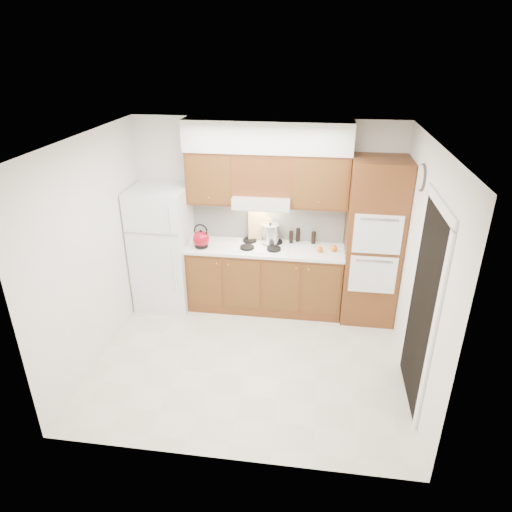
{
  "coord_description": "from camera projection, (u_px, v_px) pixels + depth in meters",
  "views": [
    {
      "loc": [
        0.69,
        -4.42,
        3.47
      ],
      "look_at": [
        0.01,
        0.45,
        1.15
      ],
      "focal_mm": 32.0,
      "sensor_mm": 36.0,
      "label": 1
    }
  ],
  "objects": [
    {
      "name": "cooktop",
      "position": [
        262.0,
        246.0,
        6.21
      ],
      "size": [
        0.74,
        0.5,
        0.01
      ],
      "primitive_type": "cube",
      "color": "white",
      "rests_on": "countertop"
    },
    {
      "name": "condiment_c",
      "position": [
        313.0,
        238.0,
        6.26
      ],
      "size": [
        0.07,
        0.07,
        0.17
      ],
      "primitive_type": "cylinder",
      "rotation": [
        0.0,
        0.0,
        0.26
      ],
      "color": "black",
      "rests_on": "countertop"
    },
    {
      "name": "orange_near",
      "position": [
        334.0,
        248.0,
        6.04
      ],
      "size": [
        0.11,
        0.11,
        0.09
      ],
      "primitive_type": "sphere",
      "rotation": [
        0.0,
        0.0,
        -0.35
      ],
      "color": "orange",
      "rests_on": "countertop"
    },
    {
      "name": "kettle",
      "position": [
        201.0,
        239.0,
        6.13
      ],
      "size": [
        0.26,
        0.26,
        0.22
      ],
      "primitive_type": "sphere",
      "rotation": [
        0.0,
        0.0,
        0.17
      ],
      "color": "maroon",
      "rests_on": "countertop"
    },
    {
      "name": "base_cabinets",
      "position": [
        265.0,
        279.0,
        6.4
      ],
      "size": [
        2.11,
        0.6,
        0.9
      ],
      "primitive_type": "cube",
      "color": "brown",
      "rests_on": "floor"
    },
    {
      "name": "cutting_board",
      "position": [
        260.0,
        227.0,
        6.32
      ],
      "size": [
        0.34,
        0.18,
        0.43
      ],
      "primitive_type": "cube",
      "rotation": [
        -0.21,
        0.0,
        0.22
      ],
      "color": "tan",
      "rests_on": "countertop"
    },
    {
      "name": "oven_cabinet",
      "position": [
        373.0,
        242.0,
        5.93
      ],
      "size": [
        0.7,
        0.65,
        2.2
      ],
      "primitive_type": "cube",
      "color": "brown",
      "rests_on": "floor"
    },
    {
      "name": "upper_cab_right",
      "position": [
        320.0,
        181.0,
        5.84
      ],
      "size": [
        0.73,
        0.33,
        0.7
      ],
      "primitive_type": "cube",
      "color": "brown",
      "rests_on": "wall_back"
    },
    {
      "name": "orange_far",
      "position": [
        320.0,
        249.0,
        6.03
      ],
      "size": [
        0.08,
        0.08,
        0.08
      ],
      "primitive_type": "sphere",
      "rotation": [
        0.0,
        0.0,
        0.05
      ],
      "color": "#FF4E0D",
      "rests_on": "countertop"
    },
    {
      "name": "condiment_b",
      "position": [
        291.0,
        237.0,
        6.28
      ],
      "size": [
        0.07,
        0.07,
        0.18
      ],
      "primitive_type": "cylinder",
      "rotation": [
        0.0,
        0.0,
        -0.3
      ],
      "color": "black",
      "rests_on": "countertop"
    },
    {
      "name": "backsplash",
      "position": [
        268.0,
        220.0,
        6.33
      ],
      "size": [
        2.11,
        0.03,
        0.56
      ],
      "primitive_type": "cube",
      "color": "white",
      "rests_on": "countertop"
    },
    {
      "name": "upper_cab_left",
      "position": [
        211.0,
        177.0,
        6.02
      ],
      "size": [
        0.63,
        0.33,
        0.7
      ],
      "primitive_type": "cube",
      "color": "brown",
      "rests_on": "wall_back"
    },
    {
      "name": "wall_left",
      "position": [
        94.0,
        251.0,
        5.2
      ],
      "size": [
        0.02,
        3.0,
        2.6
      ],
      "primitive_type": "cube",
      "color": "white",
      "rests_on": "floor"
    },
    {
      "name": "fridge",
      "position": [
        163.0,
        248.0,
        6.35
      ],
      "size": [
        0.75,
        0.72,
        1.72
      ],
      "primitive_type": "cube",
      "color": "white",
      "rests_on": "floor"
    },
    {
      "name": "upper_cab_over_hood",
      "position": [
        263.0,
        173.0,
        5.9
      ],
      "size": [
        0.75,
        0.33,
        0.55
      ],
      "primitive_type": "cube",
      "color": "brown",
      "rests_on": "range_hood"
    },
    {
      "name": "floor",
      "position": [
        250.0,
        357.0,
        5.52
      ],
      "size": [
        3.6,
        3.6,
        0.0
      ],
      "primitive_type": "plane",
      "color": "beige",
      "rests_on": "ground"
    },
    {
      "name": "wall_clock",
      "position": [
        422.0,
        177.0,
        4.88
      ],
      "size": [
        0.02,
        0.3,
        0.3
      ],
      "primitive_type": "cylinder",
      "rotation": [
        0.0,
        1.57,
        0.0
      ],
      "color": "#3F3833",
      "rests_on": "wall_right"
    },
    {
      "name": "condiment_a",
      "position": [
        298.0,
        235.0,
        6.32
      ],
      "size": [
        0.05,
        0.05,
        0.19
      ],
      "primitive_type": "cylinder",
      "rotation": [
        0.0,
        0.0,
        0.0
      ],
      "color": "black",
      "rests_on": "countertop"
    },
    {
      "name": "range_hood",
      "position": [
        262.0,
        200.0,
        6.0
      ],
      "size": [
        0.75,
        0.45,
        0.15
      ],
      "primitive_type": "cube",
      "color": "silver",
      "rests_on": "wall_back"
    },
    {
      "name": "soffit",
      "position": [
        267.0,
        136.0,
        5.68
      ],
      "size": [
        2.13,
        0.36,
        0.4
      ],
      "primitive_type": "cube",
      "color": "silver",
      "rests_on": "wall_back"
    },
    {
      "name": "ceiling",
      "position": [
        249.0,
        140.0,
        4.41
      ],
      "size": [
        3.6,
        3.6,
        0.0
      ],
      "primitive_type": "plane",
      "color": "white",
      "rests_on": "wall_back"
    },
    {
      "name": "stock_pot",
      "position": [
        270.0,
        234.0,
        6.22
      ],
      "size": [
        0.28,
        0.28,
        0.25
      ],
      "primitive_type": "cylinder",
      "rotation": [
        0.0,
        0.0,
        -0.18
      ],
      "color": "#BCBDC1",
      "rests_on": "cooktop"
    },
    {
      "name": "countertop",
      "position": [
        265.0,
        248.0,
        6.19
      ],
      "size": [
        2.13,
        0.62,
        0.04
      ],
      "primitive_type": "cube",
      "color": "white",
      "rests_on": "base_cabinets"
    },
    {
      "name": "doorway",
      "position": [
        422.0,
        310.0,
        4.54
      ],
      "size": [
        0.02,
        0.9,
        2.1
      ],
      "primitive_type": "cube",
      "color": "black",
      "rests_on": "floor"
    },
    {
      "name": "wall_right",
      "position": [
        421.0,
        271.0,
        4.74
      ],
      "size": [
        0.02,
        3.0,
        2.6
      ],
      "primitive_type": "cube",
      "color": "white",
      "rests_on": "floor"
    },
    {
      "name": "wall_back",
      "position": [
        266.0,
        214.0,
        6.31
      ],
      "size": [
        3.6,
        0.02,
        2.6
      ],
      "primitive_type": "cube",
      "color": "white",
      "rests_on": "floor"
    }
  ]
}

